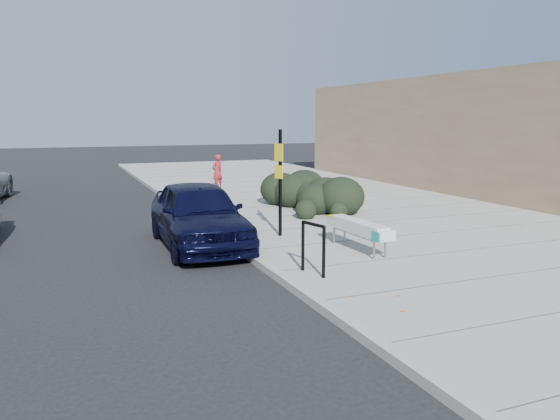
# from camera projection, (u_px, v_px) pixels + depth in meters

# --- Properties ---
(ground) EXTENTS (120.00, 120.00, 0.00)m
(ground) POSITION_uv_depth(u_px,v_px,m) (278.00, 278.00, 11.32)
(ground) COLOR black
(ground) RESTS_ON ground
(sidewalk_near) EXTENTS (11.20, 50.00, 0.15)m
(sidewalk_near) POSITION_uv_depth(u_px,v_px,m) (378.00, 217.00, 17.97)
(sidewalk_near) COLOR gray
(sidewalk_near) RESTS_ON ground
(curb_near) EXTENTS (0.22, 50.00, 0.17)m
(curb_near) POSITION_uv_depth(u_px,v_px,m) (213.00, 230.00, 15.88)
(curb_near) COLOR #9E9E99
(curb_near) RESTS_ON ground
(bench) EXTENTS (0.57, 2.34, 0.69)m
(bench) POSITION_uv_depth(u_px,v_px,m) (359.00, 228.00, 13.05)
(bench) COLOR gray
(bench) RESTS_ON sidewalk_near
(bike_rack) EXTENTS (0.23, 0.71, 1.06)m
(bike_rack) POSITION_uv_depth(u_px,v_px,m) (313.00, 243.00, 11.02)
(bike_rack) COLOR black
(bike_rack) RESTS_ON sidewalk_near
(sign_post) EXTENTS (0.16, 0.32, 2.86)m
(sign_post) POSITION_uv_depth(u_px,v_px,m) (280.00, 177.00, 14.51)
(sign_post) COLOR black
(sign_post) RESTS_ON sidewalk_near
(hedge) EXTENTS (2.75, 4.23, 1.46)m
(hedge) POSITION_uv_depth(u_px,v_px,m) (309.00, 188.00, 19.06)
(hedge) COLOR black
(hedge) RESTS_ON sidewalk_near
(sedan_navy) EXTENTS (2.12, 5.04, 1.70)m
(sedan_navy) POSITION_uv_depth(u_px,v_px,m) (199.00, 214.00, 14.05)
(sedan_navy) COLOR black
(sedan_navy) RESTS_ON ground
(pedestrian) EXTENTS (0.68, 0.60, 1.57)m
(pedestrian) POSITION_uv_depth(u_px,v_px,m) (217.00, 172.00, 24.56)
(pedestrian) COLOR maroon
(pedestrian) RESTS_ON sidewalk_near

